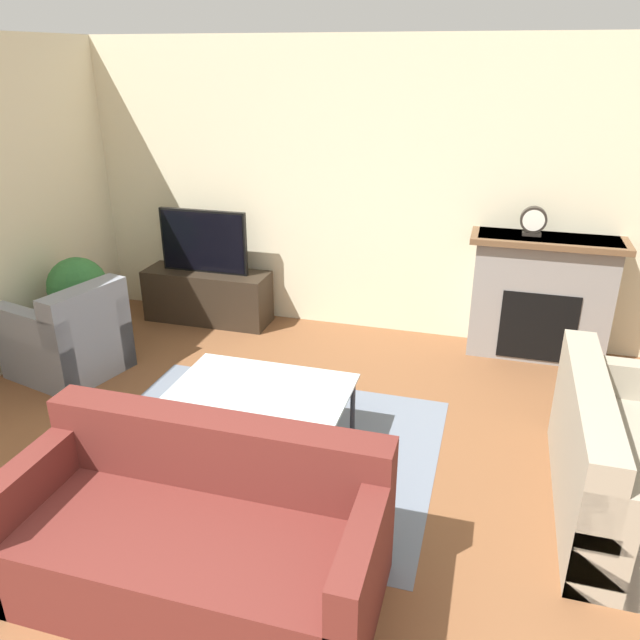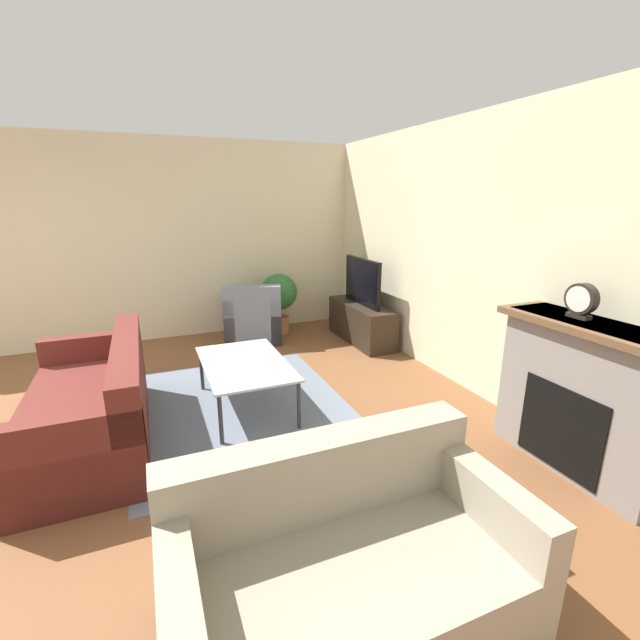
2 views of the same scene
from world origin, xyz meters
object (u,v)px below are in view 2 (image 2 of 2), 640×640
couch_sectional (94,409)px  couch_loveseat (346,572)px  tv (362,282)px  coffee_table (245,366)px  potted_plant (279,296)px  armchair_by_window (253,319)px  mantel_clock (581,300)px

couch_sectional → couch_loveseat: bearing=28.7°
tv → couch_sectional: 3.55m
coffee_table → potted_plant: bearing=155.0°
tv → armchair_by_window: bearing=-114.4°
armchair_by_window → mantel_clock: size_ratio=3.83×
armchair_by_window → coffee_table: size_ratio=0.80×
couch_loveseat → mantel_clock: bearing=16.1°
tv → mantel_clock: size_ratio=3.59×
tv → couch_loveseat: size_ratio=0.57×
tv → armchair_by_window: tv is taller
couch_loveseat → coffee_table: (-2.31, 0.07, 0.13)m
couch_loveseat → armchair_by_window: size_ratio=1.63×
couch_loveseat → armchair_by_window: 4.31m
couch_sectional → mantel_clock: bearing=64.4°
tv → mantel_clock: (3.04, 0.10, 0.40)m
couch_sectional → potted_plant: 3.21m
couch_sectional → mantel_clock: mantel_clock is taller
tv → couch_loveseat: (3.64, -2.00, -0.54)m
armchair_by_window → mantel_clock: 4.05m
couch_loveseat → potted_plant: bearing=76.5°
armchair_by_window → potted_plant: size_ratio=1.09×
tv → armchair_by_window: (-0.62, -1.37, -0.54)m
armchair_by_window → coffee_table: bearing=87.9°
couch_loveseat → potted_plant: size_ratio=1.78×
potted_plant → mantel_clock: mantel_clock is taller
coffee_table → couch_loveseat: bearing=-1.7°
couch_loveseat → coffee_table: 2.31m
couch_sectional → armchair_by_window: bearing=138.9°
potted_plant → mantel_clock: size_ratio=3.50×
tv → potted_plant: size_ratio=1.02×
tv → coffee_table: bearing=-55.3°
armchair_by_window → mantel_clock: bearing=125.6°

